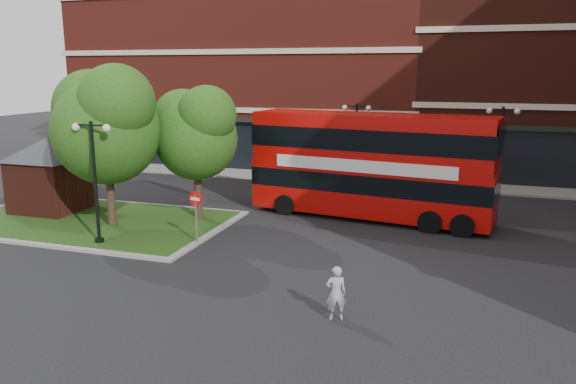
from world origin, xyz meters
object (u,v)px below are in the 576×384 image
(woman, at_px, (336,293))
(car_silver, at_px, (328,172))
(car_white, at_px, (434,179))
(bus, at_px, (371,159))

(woman, relative_size, car_silver, 0.44)
(car_white, bearing_deg, car_silver, 83.87)
(woman, xyz_separation_m, car_white, (1.43, 18.60, -0.08))
(car_white, bearing_deg, woman, 177.24)
(bus, bearing_deg, car_silver, 124.98)
(woman, distance_m, car_white, 18.66)
(bus, relative_size, woman, 7.30)
(car_silver, relative_size, car_white, 0.83)
(woman, xyz_separation_m, car_silver, (-5.16, 19.50, -0.18))
(car_white, bearing_deg, bus, 162.22)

